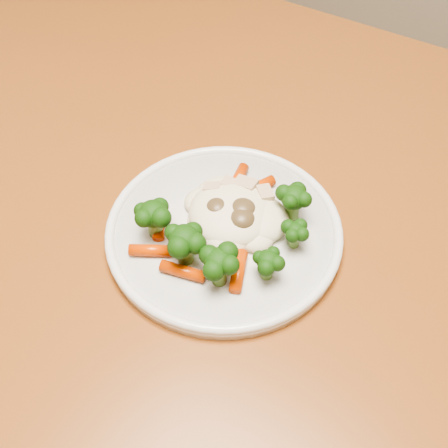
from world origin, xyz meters
name	(u,v)px	position (x,y,z in m)	size (l,w,h in m)	color
dining_table	(262,258)	(-0.29, 0.29, 0.65)	(1.19, 0.81, 0.75)	#955222
plate	(224,232)	(-0.31, 0.23, 0.76)	(0.24, 0.24, 0.01)	white
meal	(226,222)	(-0.30, 0.22, 0.78)	(0.16, 0.17, 0.04)	#F0E5C0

